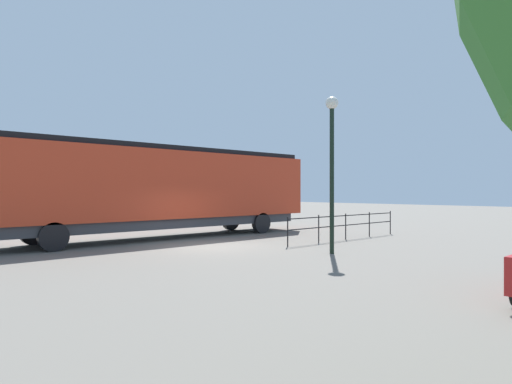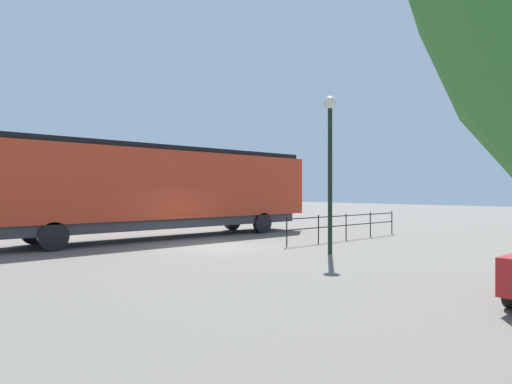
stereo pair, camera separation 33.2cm
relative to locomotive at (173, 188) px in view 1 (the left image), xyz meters
The scene contains 4 objects.
ground_plane 4.80m from the locomotive, ahead, with size 120.00×120.00×0.00m, color #666059.
locomotive is the anchor object (origin of this frame).
lamp_post 8.85m from the locomotive, ahead, with size 0.46×0.46×5.68m.
platform_fence 8.48m from the locomotive, 41.90° to the left, with size 0.05×7.90×1.22m.
Camera 1 is at (14.23, -10.46, 2.24)m, focal length 30.20 mm.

